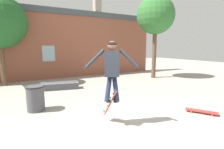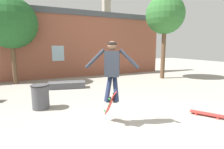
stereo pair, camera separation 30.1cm
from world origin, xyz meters
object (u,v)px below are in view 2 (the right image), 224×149
object	(u,v)px
skate_ledge	(67,85)
skateboard_resting	(207,114)
skater	(112,66)
skateboard_flipping	(110,104)
trash_bin	(40,96)
tree_left	(10,23)
tree_right	(165,15)

from	to	relation	value
skate_ledge	skateboard_resting	size ratio (longest dim) A/B	2.09
skater	skateboard_flipping	xyz separation A→B (m)	(-0.01, 0.08, -0.92)
trash_bin	tree_left	bearing A→B (deg)	102.13
skateboard_resting	skateboard_flipping	bearing A→B (deg)	-137.05
trash_bin	skateboard_resting	distance (m)	4.88
skateboard_flipping	skateboard_resting	world-z (taller)	skateboard_flipping
skate_ledge	skateboard_flipping	world-z (taller)	skateboard_flipping
trash_bin	skateboard_flipping	xyz separation A→B (m)	(1.50, -1.90, 0.13)
skater	tree_left	bearing A→B (deg)	51.52
skateboard_flipping	skateboard_resting	xyz separation A→B (m)	(2.62, -0.69, -0.46)
tree_left	trash_bin	world-z (taller)	tree_left
tree_left	skateboard_resting	world-z (taller)	tree_left
skater	skateboard_resting	size ratio (longest dim) A/B	1.73
tree_right	skateboard_flipping	world-z (taller)	tree_right
tree_left	trash_bin	size ratio (longest dim) A/B	5.73
tree_right	skate_ledge	xyz separation A→B (m)	(-5.77, -0.17, -3.54)
tree_right	trash_bin	bearing A→B (deg)	-159.99
skate_ledge	skateboard_resting	bearing A→B (deg)	-47.46
skate_ledge	tree_left	bearing A→B (deg)	149.34
skate_ledge	skater	distance (m)	4.56
skateboard_flipping	tree_right	bearing A→B (deg)	-49.25
tree_right	skateboard_flipping	bearing A→B (deg)	-141.07
tree_right	skate_ledge	size ratio (longest dim) A/B	2.81
skate_ledge	trash_bin	size ratio (longest dim) A/B	2.28
tree_left	skateboard_flipping	size ratio (longest dim) A/B	6.04
tree_left	skate_ledge	size ratio (longest dim) A/B	2.51
tree_left	trash_bin	xyz separation A→B (m)	(0.96, -4.46, -2.65)
tree_left	skateboard_flipping	world-z (taller)	tree_left
tree_left	skate_ledge	bearing A→B (deg)	-43.25
tree_right	trash_bin	xyz separation A→B (m)	(-7.02, -2.56, -3.30)
skate_ledge	skater	size ratio (longest dim) A/B	1.21
skateboard_flipping	skate_ledge	bearing A→B (deg)	5.14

